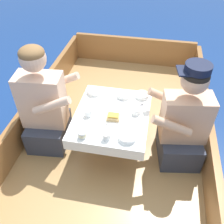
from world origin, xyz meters
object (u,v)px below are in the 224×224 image
person_port (44,108)px  tin_can (82,135)px  coffee_cup_center (106,136)px  sandwich (113,117)px  coffee_cup_port (88,113)px  person_starboard (183,123)px  coffee_cup_starboard (136,111)px

person_port → tin_can: size_ratio=15.63×
person_port → coffee_cup_center: person_port is taller
person_port → tin_can: bearing=-39.1°
sandwich → coffee_cup_port: coffee_cup_port is taller
sandwich → coffee_cup_center: size_ratio=1.29×
person_starboard → coffee_cup_starboard: size_ratio=10.34×
coffee_cup_starboard → person_starboard: bearing=-2.3°
person_starboard → sandwich: bearing=0.2°
tin_can → coffee_cup_center: bearing=4.8°
coffee_cup_port → tin_can: 0.27m
coffee_cup_starboard → coffee_cup_center: bearing=-119.5°
coffee_cup_center → tin_can: 0.20m
person_starboard → coffee_cup_starboard: bearing=-11.4°
coffee_cup_port → coffee_cup_center: size_ratio=1.07×
sandwich → person_starboard: bearing=9.2°
person_starboard → tin_can: bearing=14.3°
person_starboard → coffee_cup_port: size_ratio=10.56×
coffee_cup_port → coffee_cup_starboard: coffee_cup_port is taller
coffee_cup_starboard → coffee_cup_center: 0.40m
sandwich → tin_can: sandwich is taller
person_port → coffee_cup_starboard: person_port is taller
person_starboard → coffee_cup_starboard: (-0.42, 0.02, 0.06)m
sandwich → coffee_cup_center: (-0.01, -0.24, 0.00)m
coffee_cup_port → coffee_cup_starboard: size_ratio=0.98×
person_port → person_starboard: 1.26m
person_port → coffee_cup_center: size_ratio=11.87×
coffee_cup_center → tin_can: coffee_cup_center is taller
coffee_cup_starboard → sandwich: bearing=-148.5°
coffee_cup_center → person_starboard: bearing=28.5°
sandwich → coffee_cup_starboard: bearing=31.5°
coffee_cup_port → person_starboard: bearing=5.9°
coffee_cup_port → tin_can: (0.02, -0.26, -0.01)m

